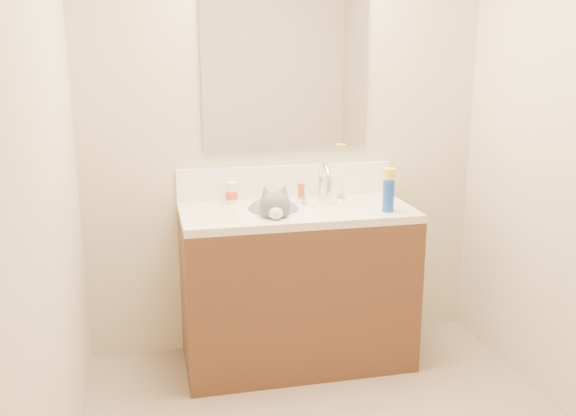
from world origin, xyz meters
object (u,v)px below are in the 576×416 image
basin (276,225)px  faucet (324,185)px  cat (274,216)px  amber_bottle (301,192)px  pill_bottle (232,193)px  spray_can (388,196)px  vanity_cabinet (297,290)px  silver_jar (282,195)px

basin → faucet: (0.30, 0.17, 0.16)m
cat → amber_bottle: size_ratio=4.54×
basin → cat: bearing=98.6°
faucet → cat: (-0.30, -0.14, -0.11)m
basin → pill_bottle: (-0.19, 0.22, 0.13)m
amber_bottle → spray_can: bearing=-41.9°
vanity_cabinet → cat: bearing=-177.8°
faucet → cat: size_ratio=0.66×
cat → silver_jar: size_ratio=7.23×
spray_can → pill_bottle: bearing=155.7°
cat → amber_bottle: cat is taller
faucet → amber_bottle: 0.13m
faucet → pill_bottle: bearing=174.3°
basin → amber_bottle: 0.30m
vanity_cabinet → basin: (-0.12, -0.03, 0.38)m
vanity_cabinet → cat: (-0.12, -0.00, 0.42)m
pill_bottle → spray_can: spray_can is taller
basin → cat: size_ratio=1.05×
basin → pill_bottle: pill_bottle is taller
basin → faucet: size_ratio=1.61×
vanity_cabinet → cat: 0.44m
amber_bottle → faucet: bearing=-20.7°
basin → vanity_cabinet: bearing=14.0°
silver_jar → vanity_cabinet: bearing=-78.3°
cat → amber_bottle: bearing=52.1°
silver_jar → basin: bearing=-109.6°
spray_can → basin: bearing=167.5°
cat → silver_jar: bearing=75.0°
basin → cat: 0.05m
pill_bottle → silver_jar: bearing=1.6°
cat → silver_jar: cat is taller
basin → faucet: 0.38m
basin → silver_jar: 0.26m
spray_can → silver_jar: bearing=144.0°
basin → silver_jar: size_ratio=7.62×
basin → faucet: faucet is taller
vanity_cabinet → spray_can: bearing=-19.3°
vanity_cabinet → silver_jar: (-0.04, 0.19, 0.48)m
basin → cat: (-0.00, 0.03, 0.04)m
pill_bottle → cat: bearing=-45.1°
vanity_cabinet → silver_jar: 0.52m
cat → pill_bottle: 0.28m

